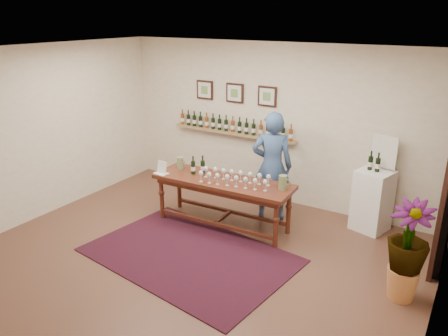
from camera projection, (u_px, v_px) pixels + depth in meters
The scene contains 14 objects.
ground at pixel (194, 258), 6.11m from camera, with size 6.00×6.00×0.00m, color brown.
room_shell at pixel (390, 172), 6.19m from camera, with size 6.00×6.00×6.00m.
rug at pixel (190, 255), 6.18m from camera, with size 2.82×1.88×0.02m, color #4D0F0D.
tasting_table at pixel (223, 187), 6.84m from camera, with size 2.26×0.81×0.79m.
table_glasses at pixel (234, 178), 6.61m from camera, with size 1.35×0.31×0.19m, color silver, non-canonical shape.
table_bottles at pixel (198, 164), 7.01m from camera, with size 0.30×0.17×0.32m, color black, non-canonical shape.
pitcher_left at pixel (180, 163), 7.25m from camera, with size 0.13×0.13×0.20m, color olive, non-canonical shape.
pitcher_right at pixel (283, 183), 6.38m from camera, with size 0.14×0.14×0.22m, color olive, non-canonical shape.
menu_card at pixel (162, 167), 7.05m from camera, with size 0.22×0.16×0.20m, color silver.
display_pedestal at pixel (372, 200), 6.79m from camera, with size 0.49×0.49×0.98m, color white.
pedestal_bottles at pixel (374, 161), 6.59m from camera, with size 0.32×0.08×0.32m, color black, non-canonical shape.
info_sign at pixel (384, 151), 6.63m from camera, with size 0.41×0.02×0.56m, color silver.
potted_plant at pixel (407, 251), 5.06m from camera, with size 0.60×0.60×1.09m.
person at pixel (272, 166), 7.04m from camera, with size 0.66×0.43×1.81m, color #334E7A.
Camera 1 is at (3.15, -4.33, 3.24)m, focal length 35.00 mm.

